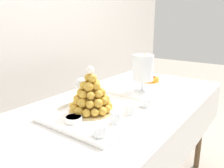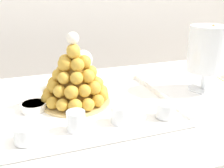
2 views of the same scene
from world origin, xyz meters
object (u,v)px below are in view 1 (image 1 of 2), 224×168
Objects in this scene: dessert_cup_left at (100,130)px; fruit_tart_plate at (151,80)px; creme_brulee_ramekin at (74,119)px; wine_glass at (82,85)px; dessert_cup_mid_left at (116,118)px; croquembouche at (91,95)px; dessert_cup_mid_right at (145,102)px; macaron_goblet at (143,68)px; serving_tray at (103,113)px; dessert_cup_centre at (130,109)px.

fruit_tart_plate is (0.93, 0.22, -0.01)m from dessert_cup_left.
wine_glass reaches higher than creme_brulee_ramekin.
dessert_cup_mid_left is 0.82m from fruit_tart_plate.
dessert_cup_mid_right is at bearing -39.19° from croquembouche.
macaron_goblet reaches higher than creme_brulee_ramekin.
croquembouche is 1.50× the size of wine_glass.
dessert_cup_centre is at bearing -61.72° from serving_tray.
dessert_cup_centre reaches higher than serving_tray.
dessert_cup_mid_left is at bearing -59.35° from creme_brulee_ramekin.
dessert_cup_left is at bearing -176.63° from dessert_cup_centre.
wine_glass is at bearing 64.46° from croquembouche.
dessert_cup_centre is 0.36× the size of wine_glass.
serving_tray is 0.73m from fruit_tart_plate.
croquembouche is at bearing 140.81° from dessert_cup_mid_right.
dessert_cup_left is 1.05× the size of dessert_cup_mid_right.
creme_brulee_ramekin is at bearing 80.47° from dessert_cup_left.
fruit_tart_plate reaches higher than creme_brulee_ramekin.
macaron_goblet is 1.61× the size of wine_glass.
fruit_tart_plate is (0.25, 0.05, -0.15)m from macaron_goblet.
croquembouche reaches higher than dessert_cup_mid_right.
croquembouche is 4.16× the size of dessert_cup_centre.
fruit_tart_plate is 0.71m from wine_glass.
macaron_goblet is at bearing 32.21° from dessert_cup_mid_right.
dessert_cup_centre is 0.28× the size of fruit_tart_plate.
dessert_cup_mid_left is 0.14m from dessert_cup_centre.
serving_tray is 0.15m from dessert_cup_centre.
dessert_cup_left is at bearing -99.53° from creme_brulee_ramekin.
serving_tray is 9.71× the size of dessert_cup_mid_left.
serving_tray is 0.25m from dessert_cup_left.
creme_brulee_ramekin is (-0.10, 0.18, -0.01)m from dessert_cup_mid_left.
dessert_cup_centre is 0.69m from fruit_tart_plate.
croquembouche is 4.26× the size of dessert_cup_mid_left.
wine_glass is (0.23, 0.32, 0.09)m from dessert_cup_left.
wine_glass is at bearing 54.13° from dessert_cup_left.
dessert_cup_left is 0.39× the size of wine_glass.
macaron_goblet is 1.23× the size of fruit_tart_plate.
dessert_cup_left is 0.24× the size of macaron_goblet.
macaron_goblet is 0.29m from fruit_tart_plate.
fruit_tart_plate is (0.52, 0.22, -0.01)m from dessert_cup_mid_right.
macaron_goblet reaches higher than dessert_cup_centre.
serving_tray is 2.28× the size of croquembouche.
serving_tray is at bearing -99.65° from wine_glass.
dessert_cup_left is at bearing -125.87° from wine_glass.
dessert_cup_left reaches higher than creme_brulee_ramekin.
macaron_goblet is (0.48, 0.03, 0.16)m from serving_tray.
dessert_cup_centre is 0.98× the size of dessert_cup_mid_right.
serving_tray is 2.13× the size of macaron_goblet.
dessert_cup_centre is 0.30m from creme_brulee_ramekin.
dessert_cup_centre is (0.10, -0.18, -0.07)m from croquembouche.
croquembouche is at bearing 48.90° from dessert_cup_left.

